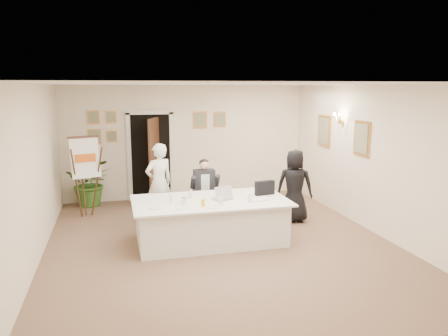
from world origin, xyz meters
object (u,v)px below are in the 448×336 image
object	(u,v)px
flip_chart	(85,181)
steel_jug	(184,201)
conference_table	(210,220)
laptop	(222,191)
paper_stack	(258,200)
oj_glass	(203,203)
standing_woman	(295,186)
potted_palm	(91,182)
laptop_bag	(265,188)
standing_man	(159,183)
seated_man	(205,191)

from	to	relation	value
flip_chart	steel_jug	distance (m)	2.88
conference_table	laptop	xyz separation A→B (m)	(0.22, 0.03, 0.52)
paper_stack	oj_glass	bearing A→B (deg)	-171.08
flip_chart	standing_woman	xyz separation A→B (m)	(4.19, -1.37, -0.04)
conference_table	potted_palm	xyz separation A→B (m)	(-2.18, 3.07, 0.17)
flip_chart	paper_stack	world-z (taller)	flip_chart
standing_woman	laptop_bag	world-z (taller)	standing_woman
standing_man	potted_palm	distance (m)	2.16
seated_man	laptop	bearing A→B (deg)	-94.63
potted_palm	laptop	xyz separation A→B (m)	(2.41, -3.04, 0.35)
laptop_bag	paper_stack	xyz separation A→B (m)	(-0.26, -0.37, -0.11)
oj_glass	potted_palm	bearing A→B (deg)	119.54
standing_man	steel_jug	distance (m)	1.64
seated_man	standing_woman	size ratio (longest dim) A/B	0.89
oj_glass	steel_jug	world-z (taller)	oj_glass
flip_chart	oj_glass	world-z (taller)	flip_chart
standing_man	oj_glass	size ratio (longest dim) A/B	12.52
oj_glass	standing_woman	bearing A→B (deg)	28.62
conference_table	laptop_bag	world-z (taller)	laptop_bag
standing_man	flip_chart	bearing A→B (deg)	-45.64
conference_table	standing_woman	distance (m)	2.12
standing_man	laptop	world-z (taller)	standing_man
conference_table	oj_glass	world-z (taller)	oj_glass
conference_table	steel_jug	distance (m)	0.68
laptop	laptop_bag	world-z (taller)	laptop
conference_table	laptop	bearing A→B (deg)	6.47
potted_palm	laptop_bag	xyz separation A→B (m)	(3.25, -2.95, 0.34)
laptop_bag	oj_glass	xyz separation A→B (m)	(-1.27, -0.53, -0.07)
laptop_bag	paper_stack	world-z (taller)	laptop_bag
conference_table	steel_jug	bearing A→B (deg)	-163.46
steel_jug	conference_table	bearing A→B (deg)	16.54
conference_table	laptop_bag	bearing A→B (deg)	6.50
conference_table	standing_woman	xyz separation A→B (m)	(1.95, 0.77, 0.36)
seated_man	flip_chart	xyz separation A→B (m)	(-2.38, 1.01, 0.13)
conference_table	potted_palm	bearing A→B (deg)	125.43
potted_palm	conference_table	bearing A→B (deg)	-54.57
seated_man	steel_jug	distance (m)	1.43
conference_table	seated_man	world-z (taller)	seated_man
potted_palm	oj_glass	distance (m)	4.01
paper_stack	seated_man	bearing A→B (deg)	115.99
standing_man	paper_stack	bearing A→B (deg)	110.95
standing_man	steel_jug	world-z (taller)	standing_man
conference_table	laptop	distance (m)	0.57
conference_table	laptop	world-z (taller)	laptop
conference_table	oj_glass	distance (m)	0.64
flip_chart	steel_jug	world-z (taller)	flip_chart
seated_man	laptop_bag	distance (m)	1.39
standing_man	potted_palm	size ratio (longest dim) A/B	1.44
paper_stack	steel_jug	world-z (taller)	steel_jug
seated_man	laptop	xyz separation A→B (m)	(0.09, -1.11, 0.25)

